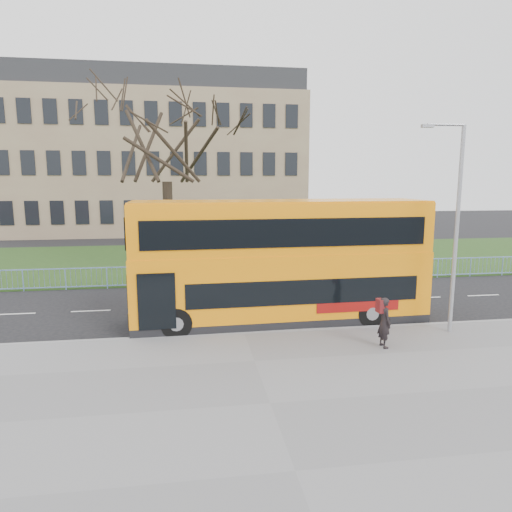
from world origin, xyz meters
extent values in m
plane|color=black|center=(0.00, 0.00, 0.00)|extent=(120.00, 120.00, 0.00)
cube|color=slate|center=(0.00, -6.75, 0.06)|extent=(80.00, 10.50, 0.12)
cube|color=gray|center=(0.00, -1.55, 0.07)|extent=(80.00, 0.20, 0.14)
cube|color=#1F3A15|center=(0.00, 14.30, 0.04)|extent=(80.00, 15.40, 0.08)
cube|color=#8A7057|center=(-5.00, 35.00, 7.00)|extent=(30.00, 15.00, 14.00)
cube|color=orange|center=(1.57, -0.15, 1.41)|extent=(11.10, 2.91, 2.05)
cube|color=orange|center=(1.57, -0.15, 2.61)|extent=(11.10, 2.91, 0.35)
cube|color=orange|center=(1.57, -0.15, 3.71)|extent=(11.04, 2.85, 1.84)
cube|color=black|center=(2.23, -1.46, 1.49)|extent=(8.51, 0.26, 0.89)
cube|color=black|center=(1.60, -1.45, 3.61)|extent=(10.15, 0.30, 1.00)
cylinder|color=black|center=(-2.34, -1.44, 0.55)|extent=(1.10, 0.32, 1.09)
cylinder|color=black|center=(4.80, -1.26, 0.55)|extent=(1.10, 0.32, 1.09)
imported|color=black|center=(4.28, -3.57, 0.94)|extent=(0.43, 0.62, 1.64)
cylinder|color=#9899A0|center=(7.24, -2.48, 3.67)|extent=(0.14, 0.14, 7.11)
cylinder|color=#9899A0|center=(6.62, -2.43, 7.23)|extent=(1.25, 0.18, 0.09)
cube|color=#9899A0|center=(6.00, -2.38, 7.18)|extent=(0.41, 0.19, 0.11)
camera|label=1|loc=(-1.84, -16.83, 5.41)|focal=32.00mm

